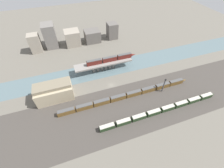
{
  "coord_description": "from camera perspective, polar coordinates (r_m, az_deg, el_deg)",
  "views": [
    {
      "loc": [
        -25.8,
        -76.8,
        83.4
      ],
      "look_at": [
        0.0,
        -2.02,
        2.98
      ],
      "focal_mm": 24.0,
      "sensor_mm": 36.0,
      "label": 1
    }
  ],
  "objects": [
    {
      "name": "signal_tower",
      "position": [
        113.62,
        19.07,
        -0.5
      ],
      "size": [
        1.0,
        0.83,
        12.25
      ],
      "color": "#4C4C51",
      "rests_on": "ground"
    },
    {
      "name": "ground_plane",
      "position": [
        116.27,
        -0.33,
        -0.36
      ],
      "size": [
        400.0,
        400.0,
        0.0
      ],
      "primitive_type": "plane",
      "color": "#666056"
    },
    {
      "name": "city_block_far_right",
      "position": [
        172.49,
        0.05,
        19.65
      ],
      "size": [
        10.24,
        11.36,
        16.53
      ],
      "primitive_type": "cube",
      "color": "#605B56",
      "rests_on": "ground"
    },
    {
      "name": "train_yard_near",
      "position": [
        104.56,
        18.55,
        -9.35
      ],
      "size": [
        85.99,
        2.68,
        3.57
      ],
      "color": "#23381E",
      "rests_on": "ground"
    },
    {
      "name": "city_block_center",
      "position": [
        164.69,
        -14.78,
        16.61
      ],
      "size": [
        14.43,
        13.62,
        15.21
      ],
      "primitive_type": "cube",
      "color": "gray",
      "rests_on": "ground"
    },
    {
      "name": "city_block_far_left",
      "position": [
        165.29,
        -27.23,
        13.61
      ],
      "size": [
        9.95,
        9.53,
        17.69
      ],
      "primitive_type": "cube",
      "color": "gray",
      "rests_on": "ground"
    },
    {
      "name": "train_yard_mid",
      "position": [
        107.34,
        5.95,
        -4.27
      ],
      "size": [
        98.97,
        2.71,
        3.85
      ],
      "color": "brown",
      "rests_on": "ground"
    },
    {
      "name": "warehouse_building",
      "position": [
        110.71,
        -21.18,
        -2.67
      ],
      "size": [
        24.8,
        13.24,
        13.17
      ],
      "color": "tan",
      "rests_on": "ground"
    },
    {
      "name": "railbed_yard",
      "position": [
        102.02,
        4.09,
        -9.53
      ],
      "size": [
        280.0,
        42.0,
        0.01
      ],
      "primitive_type": "cube",
      "color": "#423D38",
      "rests_on": "ground"
    },
    {
      "name": "train_on_bridge",
      "position": [
        126.04,
        -0.35,
        9.57
      ],
      "size": [
        42.98,
        2.68,
        4.15
      ],
      "color": "#5B1E19",
      "rests_on": "bridge"
    },
    {
      "name": "bridge",
      "position": [
        126.81,
        -3.27,
        7.54
      ],
      "size": [
        48.4,
        9.01,
        7.45
      ],
      "color": "gray",
      "rests_on": "ground"
    },
    {
      "name": "city_block_left",
      "position": [
        166.73,
        -22.56,
        16.61
      ],
      "size": [
        11.37,
        14.7,
        23.27
      ],
      "primitive_type": "cube",
      "color": "slate",
      "rests_on": "ground"
    },
    {
      "name": "river_water",
      "position": [
        130.31,
        -3.17,
        5.6
      ],
      "size": [
        320.0,
        20.5,
        0.01
      ],
      "primitive_type": "cube",
      "color": "slate",
      "rests_on": "ground"
    },
    {
      "name": "city_block_right",
      "position": [
        167.85,
        -7.5,
        17.67
      ],
      "size": [
        15.61,
        13.7,
        12.15
      ],
      "primitive_type": "cube",
      "color": "#605B56",
      "rests_on": "ground"
    }
  ]
}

